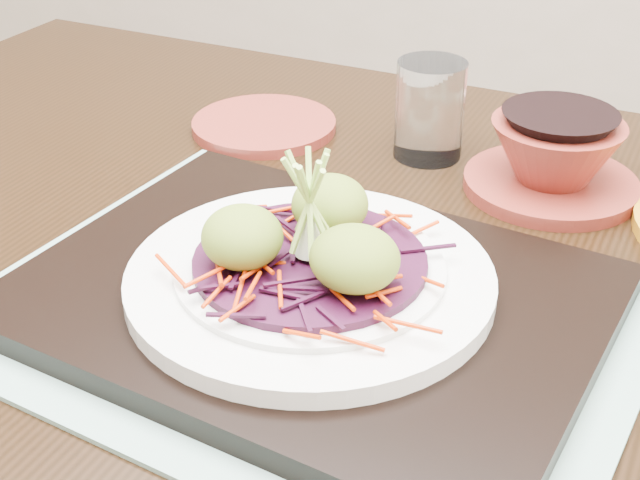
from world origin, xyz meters
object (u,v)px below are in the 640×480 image
(white_plate, at_px, (310,277))
(terracotta_bowl_set, at_px, (554,161))
(serving_tray, at_px, (310,298))
(terracotta_side_plate, at_px, (264,125))
(water_glass, at_px, (430,110))
(dining_table, at_px, (338,372))

(white_plate, height_order, terracotta_bowl_set, terracotta_bowl_set)
(serving_tray, bearing_deg, white_plate, 126.43)
(terracotta_side_plate, bearing_deg, water_glass, -0.51)
(white_plate, xyz_separation_m, terracotta_side_plate, (-0.16, 0.29, -0.03))
(dining_table, xyz_separation_m, white_plate, (0.00, -0.07, 0.14))
(dining_table, distance_m, water_glass, 0.27)
(serving_tray, height_order, terracotta_bowl_set, terracotta_bowl_set)
(dining_table, relative_size, serving_tray, 3.37)
(serving_tray, bearing_deg, water_glass, 97.46)
(dining_table, height_order, water_glass, water_glass)
(terracotta_side_plate, bearing_deg, white_plate, -60.88)
(white_plate, bearing_deg, dining_table, 90.98)
(dining_table, xyz_separation_m, water_glass, (0.01, 0.22, 0.15))
(dining_table, relative_size, terracotta_bowl_set, 6.56)
(serving_tray, bearing_deg, terracotta_side_plate, 128.98)
(dining_table, bearing_deg, white_plate, -83.56)
(water_glass, xyz_separation_m, terracotta_bowl_set, (0.12, -0.03, -0.02))
(terracotta_side_plate, relative_size, terracotta_bowl_set, 0.72)
(serving_tray, height_order, white_plate, white_plate)
(white_plate, bearing_deg, terracotta_side_plate, 119.12)
(serving_tray, xyz_separation_m, terracotta_side_plate, (-0.16, 0.29, -0.01))
(dining_table, bearing_deg, terracotta_side_plate, 131.00)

